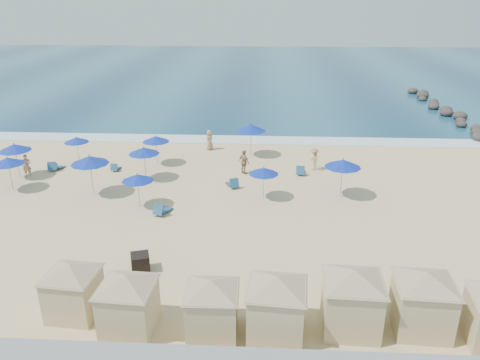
# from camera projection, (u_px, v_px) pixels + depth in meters

# --- Properties ---
(ground) EXTENTS (160.00, 160.00, 0.00)m
(ground) POSITION_uv_depth(u_px,v_px,m) (187.00, 217.00, 27.39)
(ground) COLOR #DBBE8B
(ground) RESTS_ON ground
(ocean) EXTENTS (160.00, 80.00, 0.06)m
(ocean) POSITION_uv_depth(u_px,v_px,m) (239.00, 71.00, 78.37)
(ocean) COLOR navy
(ocean) RESTS_ON ground
(surf_line) EXTENTS (160.00, 2.50, 0.08)m
(surf_line) POSITION_uv_depth(u_px,v_px,m) (215.00, 140.00, 41.74)
(surf_line) COLOR white
(surf_line) RESTS_ON ground
(rock_jetty) EXTENTS (2.56, 26.66, 0.96)m
(rock_jetty) POSITION_uv_depth(u_px,v_px,m) (451.00, 114.00, 49.13)
(rock_jetty) COLOR #2A2523
(rock_jetty) RESTS_ON ground
(trash_bin) EXTENTS (1.06, 1.06, 0.84)m
(trash_bin) POSITION_uv_depth(u_px,v_px,m) (140.00, 263.00, 21.95)
(trash_bin) COLOR black
(trash_bin) RESTS_ON ground
(cabana_0) EXTENTS (4.06, 4.06, 2.55)m
(cabana_0) POSITION_uv_depth(u_px,v_px,m) (72.00, 283.00, 18.58)
(cabana_0) COLOR #CFBA8E
(cabana_0) RESTS_ON ground
(cabana_1) EXTENTS (4.22, 4.22, 2.65)m
(cabana_1) POSITION_uv_depth(u_px,v_px,m) (127.00, 296.00, 17.71)
(cabana_1) COLOR #CFBA8E
(cabana_1) RESTS_ON ground
(cabana_2) EXTENTS (4.08, 4.08, 2.56)m
(cabana_2) POSITION_uv_depth(u_px,v_px,m) (212.00, 300.00, 17.56)
(cabana_2) COLOR #CFBA8E
(cabana_2) RESTS_ON ground
(cabana_3) EXTENTS (4.48, 4.48, 2.82)m
(cabana_3) POSITION_uv_depth(u_px,v_px,m) (277.00, 298.00, 17.42)
(cabana_3) COLOR #CFBA8E
(cabana_3) RESTS_ON ground
(cabana_4) EXTENTS (4.62, 4.62, 2.90)m
(cabana_4) POSITION_uv_depth(u_px,v_px,m) (352.00, 292.00, 17.71)
(cabana_4) COLOR #CFBA8E
(cabana_4) RESTS_ON ground
(cabana_5) EXTENTS (4.48, 4.48, 2.81)m
(cabana_5) POSITION_uv_depth(u_px,v_px,m) (424.00, 294.00, 17.69)
(cabana_5) COLOR #CFBA8E
(cabana_5) RESTS_ON ground
(umbrella_0) EXTENTS (2.25, 2.25, 2.56)m
(umbrella_0) POSITION_uv_depth(u_px,v_px,m) (14.00, 147.00, 32.47)
(umbrella_0) COLOR #A5A8AD
(umbrella_0) RESTS_ON ground
(umbrella_1) EXTENTS (2.09, 2.09, 2.37)m
(umbrella_1) POSITION_uv_depth(u_px,v_px,m) (8.00, 161.00, 30.37)
(umbrella_1) COLOR #A5A8AD
(umbrella_1) RESTS_ON ground
(umbrella_2) EXTENTS (1.87, 1.87, 2.13)m
(umbrella_2) POSITION_uv_depth(u_px,v_px,m) (76.00, 140.00, 35.49)
(umbrella_2) COLOR #A5A8AD
(umbrella_2) RESTS_ON ground
(umbrella_3) EXTENTS (2.41, 2.41, 2.75)m
(umbrella_3) POSITION_uv_depth(u_px,v_px,m) (90.00, 160.00, 29.56)
(umbrella_3) COLOR #A5A8AD
(umbrella_3) RESTS_ON ground
(umbrella_4) EXTENTS (2.05, 2.05, 2.33)m
(umbrella_4) POSITION_uv_depth(u_px,v_px,m) (156.00, 139.00, 35.09)
(umbrella_4) COLOR #A5A8AD
(umbrella_4) RESTS_ON ground
(umbrella_5) EXTENTS (2.15, 2.15, 2.45)m
(umbrella_5) POSITION_uv_depth(u_px,v_px,m) (144.00, 151.00, 32.14)
(umbrella_5) COLOR #A5A8AD
(umbrella_5) RESTS_ON ground
(umbrella_6) EXTENTS (1.93, 1.93, 2.20)m
(umbrella_6) POSITION_uv_depth(u_px,v_px,m) (137.00, 178.00, 28.00)
(umbrella_6) COLOR #A5A8AD
(umbrella_6) RESTS_ON ground
(umbrella_7) EXTENTS (1.91, 1.91, 2.17)m
(umbrella_7) POSITION_uv_depth(u_px,v_px,m) (264.00, 171.00, 29.16)
(umbrella_7) COLOR #A5A8AD
(umbrella_7) RESTS_ON ground
(umbrella_8) EXTENTS (2.38, 2.38, 2.71)m
(umbrella_8) POSITION_uv_depth(u_px,v_px,m) (251.00, 128.00, 36.79)
(umbrella_8) COLOR #A5A8AD
(umbrella_8) RESTS_ON ground
(umbrella_9) EXTENTS (2.31, 2.31, 2.63)m
(umbrella_9) POSITION_uv_depth(u_px,v_px,m) (343.00, 163.00, 29.26)
(umbrella_9) COLOR #A5A8AD
(umbrella_9) RESTS_ON ground
(beach_chair_0) EXTENTS (0.95, 1.44, 0.73)m
(beach_chair_0) POSITION_uv_depth(u_px,v_px,m) (53.00, 167.00, 34.59)
(beach_chair_0) COLOR #21507B
(beach_chair_0) RESTS_ON ground
(beach_chair_1) EXTENTS (0.81, 1.25, 0.64)m
(beach_chair_1) POSITION_uv_depth(u_px,v_px,m) (57.00, 167.00, 34.65)
(beach_chair_1) COLOR #21507B
(beach_chair_1) RESTS_ON ground
(beach_chair_2) EXTENTS (0.50, 1.13, 0.62)m
(beach_chair_2) POSITION_uv_depth(u_px,v_px,m) (115.00, 168.00, 34.50)
(beach_chair_2) COLOR #21507B
(beach_chair_2) RESTS_ON ground
(beach_chair_3) EXTENTS (1.05, 1.52, 0.77)m
(beach_chair_3) POSITION_uv_depth(u_px,v_px,m) (162.00, 210.00, 27.67)
(beach_chair_3) COLOR #21507B
(beach_chair_3) RESTS_ON ground
(beach_chair_4) EXTENTS (1.05, 1.47, 0.74)m
(beach_chair_4) POSITION_uv_depth(u_px,v_px,m) (233.00, 183.00, 31.52)
(beach_chair_4) COLOR #21507B
(beach_chair_4) RESTS_ON ground
(beach_chair_5) EXTENTS (0.75, 1.41, 0.74)m
(beach_chair_5) POSITION_uv_depth(u_px,v_px,m) (301.00, 171.00, 33.78)
(beach_chair_5) COLOR #21507B
(beach_chair_5) RESTS_ON ground
(beachgoer_0) EXTENTS (0.68, 0.56, 1.61)m
(beachgoer_0) POSITION_uv_depth(u_px,v_px,m) (27.00, 166.00, 33.19)
(beachgoer_0) COLOR tan
(beachgoer_0) RESTS_ON ground
(beachgoer_1) EXTENTS (1.03, 1.08, 1.80)m
(beachgoer_1) POSITION_uv_depth(u_px,v_px,m) (244.00, 162.00, 33.61)
(beachgoer_1) COLOR tan
(beachgoer_1) RESTS_ON ground
(beachgoer_2) EXTENTS (0.80, 1.17, 1.66)m
(beachgoer_2) POSITION_uv_depth(u_px,v_px,m) (314.00, 159.00, 34.43)
(beachgoer_2) COLOR tan
(beachgoer_2) RESTS_ON ground
(beachgoer_3) EXTENTS (0.84, 0.98, 1.69)m
(beachgoer_3) POSITION_uv_depth(u_px,v_px,m) (210.00, 140.00, 38.90)
(beachgoer_3) COLOR tan
(beachgoer_3) RESTS_ON ground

